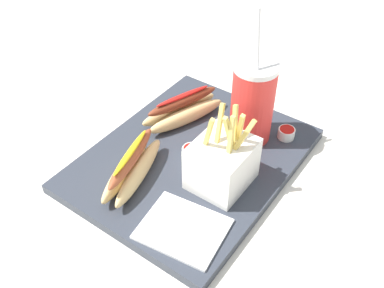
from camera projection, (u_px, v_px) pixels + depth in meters
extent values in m
cube|color=silver|center=(192.00, 167.00, 0.87)|extent=(2.40, 2.40, 0.02)
cube|color=#2D333D|center=(192.00, 159.00, 0.86)|extent=(0.44, 0.35, 0.02)
cylinder|color=red|center=(252.00, 104.00, 0.84)|extent=(0.08, 0.08, 0.16)
cylinder|color=white|center=(257.00, 67.00, 0.79)|extent=(0.08, 0.08, 0.01)
cylinder|color=white|center=(258.00, 41.00, 0.75)|extent=(0.03, 0.03, 0.11)
cube|color=white|center=(222.00, 164.00, 0.77)|extent=(0.11, 0.09, 0.09)
cube|color=#E5C660|center=(243.00, 137.00, 0.72)|extent=(0.03, 0.03, 0.07)
cube|color=#E5C660|center=(231.00, 139.00, 0.71)|extent=(0.02, 0.01, 0.09)
cube|color=#E5C660|center=(219.00, 130.00, 0.74)|extent=(0.04, 0.02, 0.09)
cube|color=#E5C660|center=(229.00, 134.00, 0.72)|extent=(0.03, 0.01, 0.08)
cube|color=#E5C660|center=(208.00, 134.00, 0.72)|extent=(0.01, 0.03, 0.08)
cube|color=#E5C660|center=(234.00, 128.00, 0.74)|extent=(0.03, 0.02, 0.08)
cube|color=#E5C660|center=(238.00, 133.00, 0.73)|extent=(0.02, 0.02, 0.08)
ellipsoid|color=#DBB775|center=(126.00, 168.00, 0.80)|extent=(0.18, 0.07, 0.04)
ellipsoid|color=#DBB775|center=(139.00, 171.00, 0.79)|extent=(0.18, 0.07, 0.04)
ellipsoid|color=#994728|center=(131.00, 157.00, 0.77)|extent=(0.16, 0.07, 0.02)
ellipsoid|color=gold|center=(130.00, 152.00, 0.77)|extent=(0.12, 0.04, 0.01)
ellipsoid|color=#DBB775|center=(179.00, 109.00, 0.93)|extent=(0.18, 0.09, 0.04)
ellipsoid|color=#DBB775|center=(187.00, 116.00, 0.91)|extent=(0.18, 0.09, 0.04)
ellipsoid|color=maroon|center=(183.00, 101.00, 0.90)|extent=(0.16, 0.08, 0.02)
ellipsoid|color=red|center=(183.00, 96.00, 0.89)|extent=(0.12, 0.05, 0.01)
cylinder|color=white|center=(193.00, 151.00, 0.84)|extent=(0.04, 0.04, 0.02)
cylinder|color=#B2140F|center=(193.00, 149.00, 0.84)|extent=(0.03, 0.03, 0.01)
cylinder|color=white|center=(286.00, 133.00, 0.88)|extent=(0.03, 0.03, 0.02)
cylinder|color=#B2140F|center=(287.00, 130.00, 0.88)|extent=(0.03, 0.03, 0.01)
cube|color=white|center=(183.00, 229.00, 0.72)|extent=(0.13, 0.15, 0.01)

